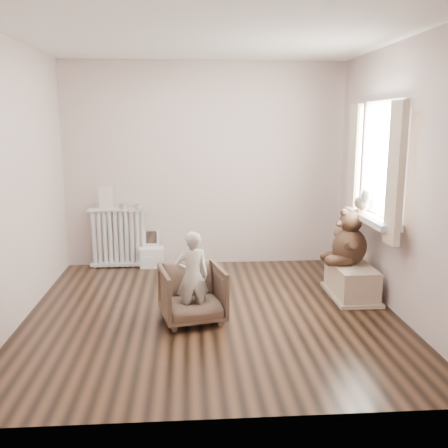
{
  "coord_description": "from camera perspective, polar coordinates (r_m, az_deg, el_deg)",
  "views": [
    {
      "loc": [
        -0.22,
        -4.64,
        1.85
      ],
      "look_at": [
        0.15,
        0.45,
        0.8
      ],
      "focal_mm": 40.0,
      "sensor_mm": 36.0,
      "label": 1
    }
  ],
  "objects": [
    {
      "name": "tin_b",
      "position": [
        6.44,
        -9.8,
        2.01
      ],
      "size": [
        0.09,
        0.09,
        0.05
      ],
      "primitive_type": "cylinder",
      "color": "#A59E8C",
      "rests_on": "radiator"
    },
    {
      "name": "curtain_right",
      "position": [
        5.84,
        14.64,
        6.73
      ],
      "size": [
        0.06,
        0.26,
        1.3
      ],
      "primitive_type": "cube",
      "color": "beige",
      "rests_on": "right_wall"
    },
    {
      "name": "toy_vanity",
      "position": [
        6.51,
        -8.27,
        -2.51
      ],
      "size": [
        0.3,
        0.21,
        0.47
      ],
      "primitive_type": "cube",
      "color": "silver",
      "rests_on": "floor"
    },
    {
      "name": "teddy_bear",
      "position": [
        5.5,
        14.22,
        -1.13
      ],
      "size": [
        0.48,
        0.37,
        0.59
      ],
      "primitive_type": null,
      "rotation": [
        0.0,
        0.0,
        0.01
      ],
      "color": "#342116",
      "rests_on": "toy_bench"
    },
    {
      "name": "ceiling",
      "position": [
        4.71,
        -1.52,
        20.78
      ],
      "size": [
        3.6,
        3.6,
        0.01
      ],
      "primitive_type": "cube",
      "color": "white",
      "rests_on": "ground"
    },
    {
      "name": "right_wall",
      "position": [
        5.09,
        19.31,
        4.77
      ],
      "size": [
        0.02,
        3.6,
        2.6
      ],
      "primitive_type": "cube",
      "color": "beige",
      "rests_on": "ground"
    },
    {
      "name": "left_wall",
      "position": [
        4.94,
        -22.86,
        4.31
      ],
      "size": [
        0.02,
        3.6,
        2.6
      ],
      "primitive_type": "cube",
      "color": "beige",
      "rests_on": "ground"
    },
    {
      "name": "child",
      "position": [
        4.63,
        -3.66,
        -6.03
      ],
      "size": [
        0.35,
        0.27,
        0.86
      ],
      "primitive_type": "imported",
      "rotation": [
        0.0,
        0.0,
        3.35
      ],
      "color": "beige",
      "rests_on": "armchair"
    },
    {
      "name": "back_wall",
      "position": [
        6.47,
        -2.2,
        6.74
      ],
      "size": [
        3.6,
        0.02,
        2.6
      ],
      "primitive_type": "cube",
      "color": "beige",
      "rests_on": "ground"
    },
    {
      "name": "paper_doll",
      "position": [
        6.48,
        -13.34,
        2.96
      ],
      "size": [
        0.17,
        0.02,
        0.28
      ],
      "primitive_type": "cube",
      "color": "beige",
      "rests_on": "radiator"
    },
    {
      "name": "window_sill",
      "position": [
        5.38,
        16.48,
        0.64
      ],
      "size": [
        0.22,
        1.1,
        0.06
      ],
      "primitive_type": "cube",
      "color": "silver",
      "rests_on": "right_wall"
    },
    {
      "name": "curtain_left",
      "position": [
        4.78,
        18.99,
        5.46
      ],
      "size": [
        0.06,
        0.26,
        1.3
      ],
      "primitive_type": "cube",
      "color": "beige",
      "rests_on": "right_wall"
    },
    {
      "name": "window",
      "position": [
        5.34,
        17.75,
        6.77
      ],
      "size": [
        0.03,
        0.9,
        1.1
      ],
      "primitive_type": "cube",
      "color": "white",
      "rests_on": "right_wall"
    },
    {
      "name": "tin_a",
      "position": [
        6.46,
        -11.47,
        2.01
      ],
      "size": [
        0.1,
        0.1,
        0.06
      ],
      "primitive_type": "cylinder",
      "color": "#A59E8C",
      "rests_on": "radiator"
    },
    {
      "name": "floor",
      "position": [
        5.0,
        -1.36,
        -10.09
      ],
      "size": [
        3.6,
        3.6,
        0.01
      ],
      "primitive_type": "cube",
      "color": "black",
      "rests_on": "ground"
    },
    {
      "name": "armchair",
      "position": [
        4.73,
        -3.64,
        -7.98
      ],
      "size": [
        0.67,
        0.69,
        0.53
      ],
      "primitive_type": "imported",
      "rotation": [
        0.0,
        0.0,
        0.21
      ],
      "color": "brown",
      "rests_on": "floor"
    },
    {
      "name": "radiator",
      "position": [
        6.55,
        -11.98,
        -1.51
      ],
      "size": [
        0.73,
        0.14,
        0.77
      ],
      "primitive_type": "cube",
      "color": "silver",
      "rests_on": "floor"
    },
    {
      "name": "toy_bench",
      "position": [
        5.56,
        14.37,
        -6.02
      ],
      "size": [
        0.39,
        0.74,
        0.35
      ],
      "primitive_type": "cube",
      "color": "#C3B194",
      "rests_on": "floor"
    },
    {
      "name": "plush_cat",
      "position": [
        5.57,
        15.65,
        2.4
      ],
      "size": [
        0.19,
        0.3,
        0.25
      ],
      "primitive_type": null,
      "rotation": [
        0.0,
        0.0,
        -0.02
      ],
      "color": "#676157",
      "rests_on": "window_sill"
    },
    {
      "name": "front_wall",
      "position": [
        2.9,
        0.25,
        0.69
      ],
      "size": [
        3.6,
        0.02,
        2.6
      ],
      "primitive_type": "cube",
      "color": "beige",
      "rests_on": "ground"
    }
  ]
}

